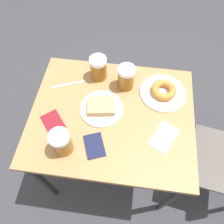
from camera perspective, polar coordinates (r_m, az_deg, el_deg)
ground_plane at (r=1.82m, az=0.00°, el=-12.33°), size 8.00×8.00×0.00m
table at (r=1.21m, az=0.00°, el=-2.39°), size 0.70×0.85×0.74m
plate_with_cake at (r=1.14m, az=-2.80°, el=1.24°), size 0.23×0.23×0.05m
plate_with_donut at (r=1.23m, az=13.23°, el=5.30°), size 0.25×0.25×0.05m
beer_mug_left at (r=1.19m, az=3.69°, el=8.99°), size 0.09×0.09×0.14m
beer_mug_center at (r=1.23m, az=-3.55°, el=11.40°), size 0.09×0.09×0.14m
beer_mug_right at (r=1.02m, az=-13.06°, el=-7.74°), size 0.09×0.09×0.14m
napkin_folded at (r=1.10m, az=13.40°, el=-6.46°), size 0.18×0.16×0.00m
fork at (r=1.27m, az=-11.31°, el=7.11°), size 0.08×0.18×0.00m
passport_near_edge at (r=1.15m, az=-15.13°, el=-2.57°), size 0.15×0.15×0.01m
passport_far_edge at (r=1.06m, az=-4.60°, el=-8.77°), size 0.15×0.13×0.01m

